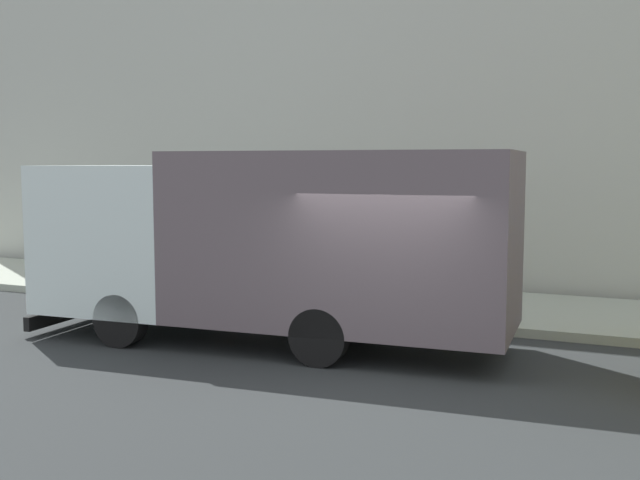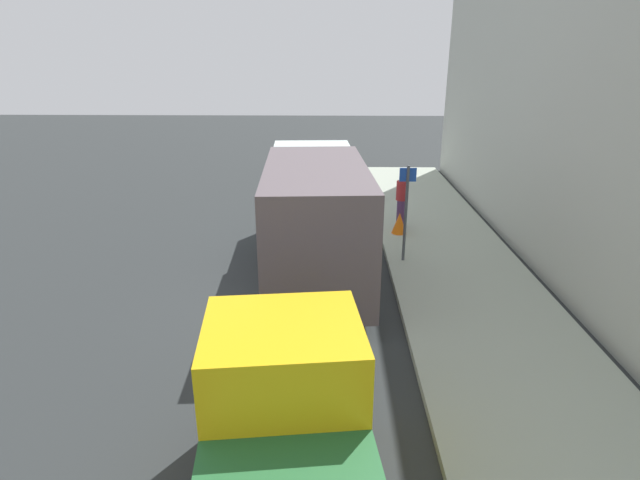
{
  "view_description": "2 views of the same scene",
  "coord_description": "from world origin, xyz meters",
  "px_view_note": "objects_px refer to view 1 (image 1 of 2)",
  "views": [
    {
      "loc": [
        -9.72,
        -3.3,
        2.92
      ],
      "look_at": [
        1.57,
        1.62,
        1.66
      ],
      "focal_mm": 42.28,
      "sensor_mm": 36.0,
      "label": 1
    },
    {
      "loc": [
        1.43,
        -10.34,
        5.46
      ],
      "look_at": [
        1.19,
        -0.19,
        1.75
      ],
      "focal_mm": 28.3,
      "sensor_mm": 36.0,
      "label": 2
    }
  ],
  "objects_px": {
    "large_utility_truck": "(271,239)",
    "street_sign_post": "(312,226)",
    "pedestrian_walking": "(193,250)",
    "traffic_cone_orange": "(216,280)"
  },
  "relations": [
    {
      "from": "large_utility_truck",
      "to": "pedestrian_walking",
      "type": "xyz_separation_m",
      "value": [
        2.71,
        3.25,
        -0.61
      ]
    },
    {
      "from": "large_utility_truck",
      "to": "street_sign_post",
      "type": "xyz_separation_m",
      "value": [
        2.43,
        0.38,
        0.01
      ]
    },
    {
      "from": "large_utility_truck",
      "to": "street_sign_post",
      "type": "distance_m",
      "value": 2.46
    },
    {
      "from": "large_utility_truck",
      "to": "traffic_cone_orange",
      "type": "distance_m",
      "value": 3.88
    },
    {
      "from": "pedestrian_walking",
      "to": "large_utility_truck",
      "type": "bearing_deg",
      "value": -177.67
    },
    {
      "from": "pedestrian_walking",
      "to": "traffic_cone_orange",
      "type": "distance_m",
      "value": 0.87
    },
    {
      "from": "pedestrian_walking",
      "to": "street_sign_post",
      "type": "xyz_separation_m",
      "value": [
        -0.28,
        -2.87,
        0.62
      ]
    },
    {
      "from": "pedestrian_walking",
      "to": "traffic_cone_orange",
      "type": "height_order",
      "value": "pedestrian_walking"
    },
    {
      "from": "pedestrian_walking",
      "to": "street_sign_post",
      "type": "bearing_deg",
      "value": -143.5
    },
    {
      "from": "traffic_cone_orange",
      "to": "street_sign_post",
      "type": "xyz_separation_m",
      "value": [
        -0.16,
        -2.25,
        1.22
      ]
    }
  ]
}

